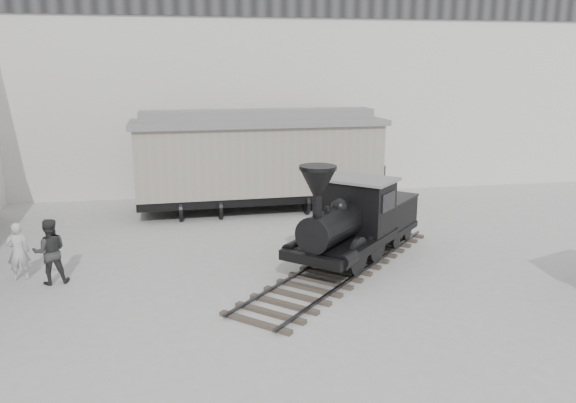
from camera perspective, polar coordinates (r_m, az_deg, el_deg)
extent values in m
plane|color=#9E9E9B|center=(13.63, 4.03, -11.94)|extent=(90.00, 90.00, 0.00)
cube|color=silver|center=(27.10, -3.72, 12.74)|extent=(34.00, 2.40, 11.00)
cube|color=#3B322D|center=(16.80, 5.38, -6.64)|extent=(7.71, 8.10, 0.16)
cube|color=#2D2D30|center=(17.11, 3.24, -6.05)|extent=(6.30, 6.79, 0.06)
cube|color=#2D2D30|center=(16.49, 7.62, -6.91)|extent=(6.30, 6.79, 0.06)
cylinder|color=black|center=(16.54, 2.23, -4.62)|extent=(0.83, 0.89, 1.10)
cylinder|color=black|center=(15.85, 7.11, -5.53)|extent=(0.83, 0.89, 1.10)
cylinder|color=black|center=(17.62, 4.37, -3.50)|extent=(0.83, 0.89, 1.10)
cylinder|color=black|center=(16.97, 9.02, -4.30)|extent=(0.83, 0.89, 1.10)
cube|color=black|center=(16.69, 5.68, -4.07)|extent=(3.91, 4.00, 0.28)
cylinder|color=black|center=(15.91, 4.58, -2.53)|extent=(2.29, 2.36, 1.00)
cylinder|color=black|center=(14.95, 3.01, -0.46)|extent=(0.37, 0.37, 0.60)
cone|color=black|center=(14.80, 3.04, 1.98)|extent=(1.35, 1.35, 0.70)
sphere|color=black|center=(16.13, 5.28, -0.56)|extent=(0.52, 0.52, 0.52)
cube|color=black|center=(17.22, 7.11, -0.40)|extent=(2.35, 2.31, 1.55)
cube|color=gray|center=(17.05, 7.19, 2.26)|extent=(2.63, 2.60, 0.08)
cube|color=black|center=(18.95, 9.42, -0.92)|extent=(2.68, 2.69, 0.90)
cylinder|color=black|center=(23.26, -9.06, -0.12)|extent=(2.23, 0.96, 0.88)
cylinder|color=black|center=(24.07, 3.01, 0.49)|extent=(2.23, 0.96, 0.88)
cube|color=black|center=(23.48, -2.93, 0.71)|extent=(9.98, 3.13, 0.33)
cube|color=gray|center=(23.19, -2.98, 4.42)|extent=(9.98, 3.24, 2.74)
cube|color=gray|center=(23.01, -3.02, 8.06)|extent=(10.32, 3.58, 0.22)
cube|color=gray|center=(22.98, -3.03, 8.83)|extent=(9.48, 1.69, 0.39)
imported|color=silver|center=(17.45, -25.73, -4.59)|extent=(0.68, 0.52, 1.66)
imported|color=#303031|center=(16.78, -23.04, -4.69)|extent=(1.02, 0.86, 1.84)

